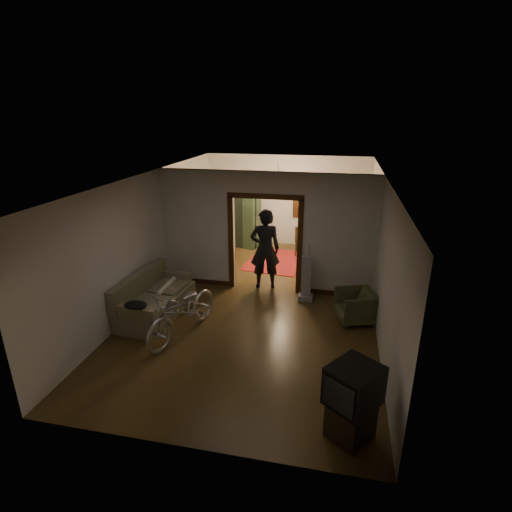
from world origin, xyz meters
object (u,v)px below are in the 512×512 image
(bicycle, at_px, (183,311))
(person, at_px, (265,249))
(sofa, at_px, (156,295))
(armchair, at_px, (355,306))
(locker, at_px, (244,218))
(desk, at_px, (314,242))

(bicycle, height_order, person, person)
(sofa, distance_m, person, 2.75)
(sofa, height_order, armchair, sofa)
(locker, xyz_separation_m, desk, (2.20, -0.26, -0.56))
(armchair, xyz_separation_m, desk, (-1.13, 3.96, 0.02))
(armchair, distance_m, desk, 4.12)
(armchair, bearing_deg, person, -139.32)
(sofa, relative_size, locker, 1.06)
(locker, bearing_deg, sofa, -80.82)
(bicycle, distance_m, person, 2.78)
(sofa, relative_size, bicycle, 0.99)
(sofa, height_order, person, person)
(person, distance_m, locker, 3.18)
(person, bearing_deg, locker, -81.72)
(sofa, height_order, desk, sofa)
(person, relative_size, locker, 1.06)
(armchair, relative_size, desk, 0.76)
(desk, bearing_deg, locker, -169.20)
(sofa, bearing_deg, armchair, 13.11)
(desk, bearing_deg, person, -92.67)
(locker, height_order, desk, locker)
(sofa, relative_size, desk, 2.04)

